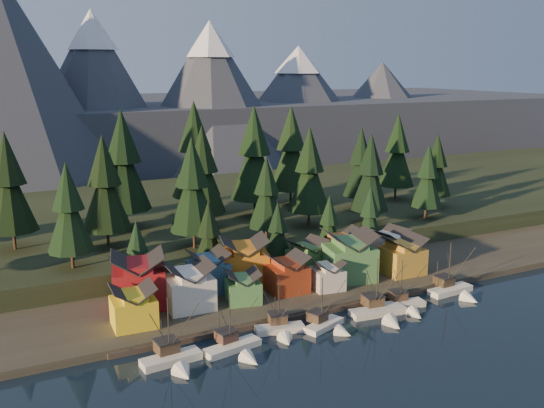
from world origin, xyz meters
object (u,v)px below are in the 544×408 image
boat_3 (328,319)px  house_front_0 (133,305)px  boat_2 (281,323)px  boat_5 (405,300)px  boat_1 (236,342)px  boat_4 (381,306)px  boat_0 (173,352)px  house_front_1 (189,285)px  house_back_0 (138,278)px  house_back_1 (208,270)px  boat_6 (455,284)px

boat_3 → house_front_0: boat_3 is taller
boat_2 → boat_5: 27.76m
boat_1 → boat_4: bearing=-8.5°
boat_0 → boat_1: boat_0 is taller
boat_3 → house_front_1: size_ratio=1.19×
boat_5 → boat_4: bearing=-164.7°
boat_0 → house_back_0: bearing=83.5°
boat_2 → house_front_0: boat_2 is taller
boat_0 → boat_3: bearing=-4.0°
boat_3 → house_back_1: size_ratio=1.24×
boat_5 → boat_2: bearing=-175.4°
boat_4 → house_front_0: (-45.02, 14.35, 3.23)m
boat_1 → house_back_0: 27.14m
boat_0 → boat_3: 30.03m
boat_4 → house_back_1: 36.51m
boat_2 → house_back_0: size_ratio=0.95×
boat_0 → boat_1: (10.96, -0.46, -0.38)m
boat_0 → house_front_1: 21.03m
boat_5 → boat_6: 14.71m
boat_5 → house_back_0: (-48.42, 22.37, 5.15)m
boat_4 → house_back_0: house_back_0 is taller
boat_1 → boat_2: bearing=6.6°
boat_6 → house_front_0: (-66.36, 11.70, 3.25)m
boat_0 → house_front_0: (-2.67, 15.06, 3.14)m
house_front_0 → house_back_1: size_ratio=0.92×
boat_1 → house_front_0: 20.96m
house_back_0 → house_back_1: (15.18, 1.41, -1.09)m
house_front_1 → house_back_0: (-8.49, 5.57, 0.87)m
house_back_0 → house_front_0: bearing=-97.7°
boat_4 → house_front_0: bearing=168.6°
boat_3 → boat_5: (19.04, 1.23, -0.09)m
house_front_1 → boat_3: bearing=-38.9°
boat_3 → house_back_1: house_back_1 is taller
boat_6 → house_front_1: size_ratio=1.34×
boat_3 → house_back_0: bearing=120.0°
boat_6 → boat_3: bearing=-178.8°
boat_5 → boat_6: (14.62, 1.62, 0.26)m
boat_5 → house_front_1: house_front_1 is taller
boat_0 → house_back_1: boat_0 is taller
boat_1 → house_front_1: bearing=84.9°
house_front_0 → house_back_0: 9.78m
boat_1 → house_back_1: size_ratio=1.33×
boat_2 → house_back_0: 30.16m
boat_4 → boat_1: bearing=-171.6°
boat_3 → house_front_0: 35.96m
boat_5 → house_back_0: 53.59m
boat_4 → boat_5: boat_4 is taller
boat_5 → house_front_1: size_ratio=1.20×
boat_0 → boat_1: 10.98m
boat_1 → boat_6: bearing=-6.5°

